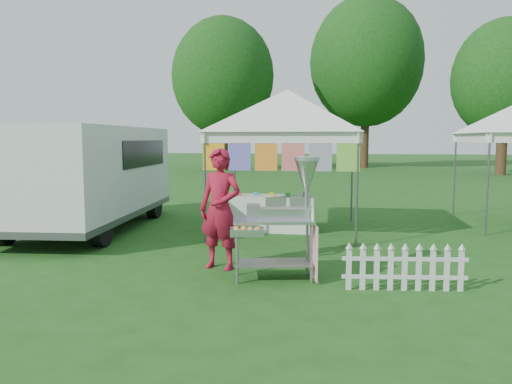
# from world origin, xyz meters

# --- Properties ---
(ground) EXTENTS (120.00, 120.00, 0.00)m
(ground) POSITION_xyz_m (0.00, 0.00, 0.00)
(ground) COLOR #1D4D16
(ground) RESTS_ON ground
(canopy_main) EXTENTS (4.24, 4.24, 3.45)m
(canopy_main) POSITION_xyz_m (0.00, 3.49, 2.99)
(canopy_main) COLOR #59595E
(canopy_main) RESTS_ON ground
(tree_left) EXTENTS (6.40, 6.40, 9.53)m
(tree_left) POSITION_xyz_m (-6.00, 24.00, 5.83)
(tree_left) COLOR #342512
(tree_left) RESTS_ON ground
(tree_mid) EXTENTS (7.60, 7.60, 11.52)m
(tree_mid) POSITION_xyz_m (3.00, 28.00, 7.14)
(tree_mid) COLOR #342512
(tree_mid) RESTS_ON ground
(tree_right) EXTENTS (5.60, 5.60, 8.42)m
(tree_right) POSITION_xyz_m (10.00, 22.00, 5.18)
(tree_right) COLOR #342512
(tree_right) RESTS_ON ground
(donut_cart) EXTENTS (1.26, 1.05, 1.72)m
(donut_cart) POSITION_xyz_m (0.36, -0.23, 1.01)
(donut_cart) COLOR gray
(donut_cart) RESTS_ON ground
(vendor) EXTENTS (0.76, 0.59, 1.83)m
(vendor) POSITION_xyz_m (-0.69, 0.19, 0.92)
(vendor) COLOR maroon
(vendor) RESTS_ON ground
(cargo_van) EXTENTS (2.53, 5.49, 2.23)m
(cargo_van) POSITION_xyz_m (-4.26, 3.12, 1.20)
(cargo_van) COLOR silver
(cargo_van) RESTS_ON ground
(picket_fence) EXTENTS (1.61, 0.20, 0.56)m
(picket_fence) POSITION_xyz_m (1.93, -0.54, 0.29)
(picket_fence) COLOR silver
(picket_fence) RESTS_ON ground
(display_table) EXTENTS (1.80, 0.70, 0.76)m
(display_table) POSITION_xyz_m (-0.30, 3.43, 0.38)
(display_table) COLOR white
(display_table) RESTS_ON ground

